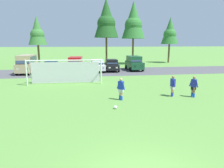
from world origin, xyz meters
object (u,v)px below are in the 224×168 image
Objects in this scene: player_striker_near at (194,87)px; parked_car_slot_center_right at (112,65)px; parked_car_slot_center at (97,65)px; parked_car_slot_left at (52,67)px; parked_car_slot_right at (134,63)px; parked_car_slot_center_left at (76,64)px; soccer_ball at (115,107)px; player_midfield_center at (173,86)px; player_defender_far at (121,89)px; soccer_goal at (65,71)px; parked_car_slot_far_left at (27,64)px.

player_striker_near is 0.39× the size of parked_car_slot_center_right.
parked_car_slot_center is (-6.27, 15.39, 0.05)m from player_striker_near.
parked_car_slot_center_right is at bearing 6.05° from parked_car_slot_left.
parked_car_slot_right is at bearing 6.79° from parked_car_slot_center_right.
parked_car_slot_center_left is at bearing -176.55° from parked_car_slot_center_right.
soccer_ball is 6.79m from player_striker_near.
parked_car_slot_center_right is at bearing 99.91° from player_midfield_center.
player_striker_near is 5.72m from player_defender_far.
parked_car_slot_right reaches higher than parked_car_slot_center_right.
soccer_goal reaches higher than parked_car_slot_left.
parked_car_slot_left is 6.46m from parked_car_slot_center.
parked_car_slot_far_left reaches higher than parked_car_slot_center_right.
parked_car_slot_right is at bearing 6.26° from parked_car_slot_left.
parked_car_slot_left is (-6.24, 16.68, 0.77)m from soccer_ball.
parked_car_slot_far_left is 15.48m from parked_car_slot_right.
parked_car_slot_left is at bearing -5.28° from parked_car_slot_far_left.
parked_car_slot_center reaches higher than player_midfield_center.
soccer_ball is 0.05× the size of parked_car_slot_center_left.
parked_car_slot_center_right is (5.27, 0.32, -0.24)m from parked_car_slot_center_left.
parked_car_slot_right is at bearing 42.92° from soccer_goal.
player_midfield_center is at bearing -80.09° from parked_car_slot_center_right.
parked_car_slot_right is (-0.57, 16.04, 0.29)m from player_striker_near.
parked_car_slot_right is at bearing 71.92° from soccer_ball.
parked_car_slot_center_right reaches higher than player_midfield_center.
player_midfield_center is at bearing 26.14° from soccer_ball.
parked_car_slot_center is (-0.55, 15.37, 0.05)m from player_defender_far.
soccer_goal reaches higher than player_midfield_center.
player_striker_near is 19.43m from parked_car_slot_left.
parked_car_slot_right reaches higher than parked_car_slot_left.
parked_car_slot_right is (9.65, 8.97, -0.18)m from soccer_goal.
soccer_ball is 2.25m from player_defender_far.
parked_car_slot_left is at bearing 115.40° from player_defender_far.
soccer_goal is 1.55× the size of parked_car_slot_far_left.
soccer_goal reaches higher than parked_car_slot_center_left.
parked_car_slot_center_right is (-4.15, 15.61, 0.05)m from player_striker_near.
player_striker_near is 16.05m from parked_car_slot_right.
soccer_ball is 0.13× the size of player_striker_near.
player_striker_near is 0.38× the size of parked_car_slot_left.
parked_car_slot_center_right is 3.60m from parked_car_slot_right.
player_striker_near is at bearing -43.14° from parked_car_slot_far_left.
player_defender_far is (-4.22, -0.43, 0.00)m from player_midfield_center.
parked_car_slot_left reaches higher than player_midfield_center.
parked_car_slot_center_right reaches higher than player_defender_far.
player_striker_near is 17.96m from parked_car_slot_center_left.
parked_car_slot_far_left is 11.90m from parked_car_slot_center_right.
player_striker_near is 1.57m from player_midfield_center.
parked_car_slot_center is at bearing 2.22° from parked_car_slot_far_left.
soccer_goal reaches higher than soccer_ball.
player_defender_far is 16.82m from parked_car_slot_right.
soccer_goal reaches higher than parked_car_slot_right.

